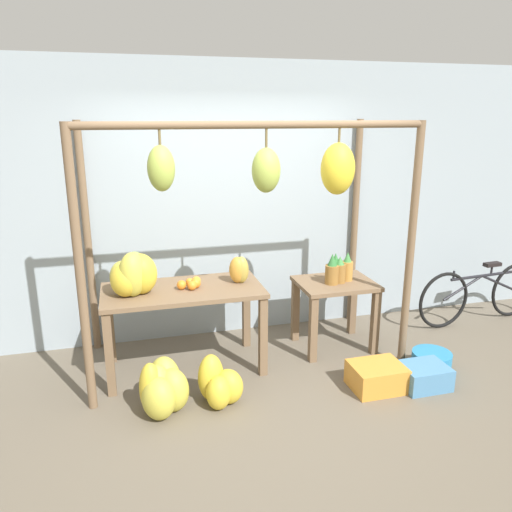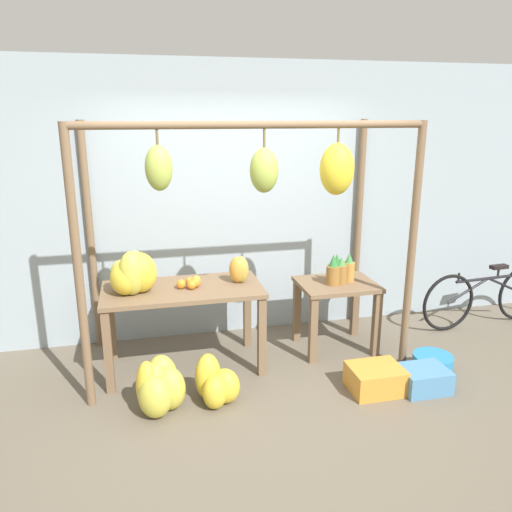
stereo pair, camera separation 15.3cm
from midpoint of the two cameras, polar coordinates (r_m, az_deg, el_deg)
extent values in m
plane|color=#665B4C|center=(4.23, 2.40, -16.68)|extent=(20.00, 20.00, 0.00)
cube|color=#99A8B2|center=(5.16, -2.07, 6.08)|extent=(8.00, 0.08, 2.80)
cylinder|color=brown|center=(3.98, -18.60, -1.95)|extent=(0.07, 0.07, 2.23)
cylinder|color=brown|center=(4.62, 18.28, 0.49)|extent=(0.07, 0.07, 2.23)
cylinder|color=brown|center=(5.05, -17.56, 1.84)|extent=(0.07, 0.07, 2.23)
cylinder|color=brown|center=(5.57, 12.40, 3.47)|extent=(0.07, 0.07, 2.23)
cylinder|color=brown|center=(3.91, 1.36, 14.77)|extent=(2.79, 0.06, 0.06)
cylinder|color=brown|center=(3.79, -10.08, 13.24)|extent=(0.02, 0.02, 0.11)
ellipsoid|color=#9EB247|center=(3.81, -9.92, 9.87)|extent=(0.20, 0.18, 0.34)
cylinder|color=brown|center=(3.93, 2.10, 13.31)|extent=(0.02, 0.02, 0.14)
ellipsoid|color=#9EB247|center=(3.94, 2.06, 9.75)|extent=(0.23, 0.20, 0.35)
cylinder|color=brown|center=(4.13, 10.48, 13.40)|extent=(0.02, 0.02, 0.11)
ellipsoid|color=yellow|center=(4.14, 10.30, 9.74)|extent=(0.28, 0.25, 0.42)
cube|color=brown|center=(4.52, -7.44, -3.84)|extent=(1.42, 0.71, 0.04)
cube|color=brown|center=(4.38, -15.58, -10.55)|extent=(0.07, 0.07, 0.74)
cube|color=brown|center=(4.50, 1.66, -9.21)|extent=(0.07, 0.07, 0.74)
cube|color=brown|center=(4.94, -15.36, -7.42)|extent=(0.07, 0.07, 0.74)
cube|color=brown|center=(5.04, -0.13, -6.33)|extent=(0.07, 0.07, 0.74)
cube|color=brown|center=(4.97, 10.10, -3.22)|extent=(0.75, 0.60, 0.04)
cube|color=brown|center=(4.76, 7.46, -8.44)|extent=(0.07, 0.07, 0.65)
cube|color=brown|center=(5.01, 14.45, -7.55)|extent=(0.07, 0.07, 0.65)
cube|color=brown|center=(5.19, 5.54, -6.26)|extent=(0.07, 0.07, 0.65)
cube|color=brown|center=(5.43, 12.04, -5.56)|extent=(0.07, 0.07, 0.65)
ellipsoid|color=gold|center=(4.41, -12.12, -1.87)|extent=(0.36, 0.34, 0.36)
ellipsoid|color=#9EB247|center=(4.43, -12.66, -1.72)|extent=(0.32, 0.33, 0.37)
ellipsoid|color=gold|center=(4.44, -14.01, -2.26)|extent=(0.30, 0.31, 0.30)
ellipsoid|color=gold|center=(4.39, -13.80, -2.54)|extent=(0.33, 0.35, 0.29)
ellipsoid|color=gold|center=(4.35, -12.99, -1.94)|extent=(0.32, 0.31, 0.39)
sphere|color=orange|center=(4.48, -7.59, -3.21)|extent=(0.08, 0.08, 0.08)
sphere|color=orange|center=(4.57, -5.89, -2.76)|extent=(0.08, 0.08, 0.08)
sphere|color=orange|center=(4.56, -6.65, -2.88)|extent=(0.07, 0.07, 0.07)
sphere|color=orange|center=(4.45, -6.40, -3.30)|extent=(0.08, 0.08, 0.08)
sphere|color=orange|center=(4.49, -6.00, -3.02)|extent=(0.09, 0.09, 0.09)
cylinder|color=#A3702D|center=(4.93, 10.05, -2.06)|extent=(0.13, 0.13, 0.17)
cone|color=#337538|center=(4.89, 10.13, -0.43)|extent=(0.09, 0.09, 0.12)
cylinder|color=#B27F38|center=(4.99, 11.41, -1.79)|extent=(0.11, 0.11, 0.19)
cone|color=#428442|center=(4.95, 11.50, -0.20)|extent=(0.08, 0.08, 0.10)
cylinder|color=olive|center=(4.92, 10.55, -2.07)|extent=(0.12, 0.12, 0.18)
cone|color=#428442|center=(4.88, 10.63, -0.60)|extent=(0.08, 0.08, 0.08)
cylinder|color=olive|center=(4.87, 9.67, -2.20)|extent=(0.13, 0.13, 0.18)
cone|color=#337538|center=(4.82, 9.76, -0.49)|extent=(0.09, 0.09, 0.12)
ellipsoid|color=gold|center=(4.14, -8.85, -14.73)|extent=(0.37, 0.36, 0.36)
ellipsoid|color=gold|center=(4.22, -9.67, -13.71)|extent=(0.33, 0.31, 0.42)
ellipsoid|color=gold|center=(4.15, -10.38, -14.44)|extent=(0.24, 0.26, 0.40)
ellipsoid|color=gold|center=(4.12, -11.21, -14.47)|extent=(0.19, 0.21, 0.44)
ellipsoid|color=gold|center=(4.07, -10.37, -15.52)|extent=(0.36, 0.37, 0.35)
ellipsoid|color=gold|center=(4.20, -2.48, -14.62)|extent=(0.33, 0.33, 0.29)
ellipsoid|color=gold|center=(4.22, -4.45, -13.59)|extent=(0.30, 0.30, 0.41)
ellipsoid|color=gold|center=(4.14, -3.61, -15.26)|extent=(0.28, 0.29, 0.28)
cube|color=orange|center=(4.51, 14.46, -13.44)|extent=(0.44, 0.36, 0.22)
cylinder|color=teal|center=(4.92, 20.36, -11.57)|extent=(0.36, 0.36, 0.19)
torus|color=black|center=(5.81, 21.82, -4.98)|extent=(0.64, 0.09, 0.64)
cylinder|color=black|center=(6.07, 25.69, -2.32)|extent=(0.85, 0.10, 0.03)
cylinder|color=black|center=(6.27, 27.23, -3.04)|extent=(0.51, 0.07, 0.25)
cylinder|color=black|center=(5.93, 23.80, -3.62)|extent=(0.51, 0.07, 0.25)
cylinder|color=black|center=(6.14, 26.59, -1.74)|extent=(0.02, 0.02, 0.10)
cube|color=black|center=(6.12, 26.67, -1.12)|extent=(0.21, 0.10, 0.04)
cylinder|color=black|center=(5.79, 22.87, -2.28)|extent=(0.02, 0.02, 0.10)
ellipsoid|color=#B2993D|center=(4.57, -0.74, -1.57)|extent=(0.17, 0.16, 0.25)
ellipsoid|color=gold|center=(4.57, -1.18, -1.58)|extent=(0.20, 0.19, 0.25)
cube|color=#4C84B2|center=(4.64, 19.49, -13.11)|extent=(0.40, 0.32, 0.20)
camera|label=1|loc=(0.08, -89.04, 0.27)|focal=35.00mm
camera|label=2|loc=(0.08, 90.96, -0.27)|focal=35.00mm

